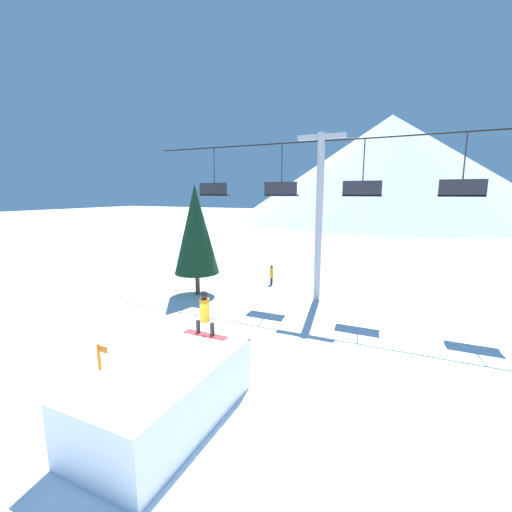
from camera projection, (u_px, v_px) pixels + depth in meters
name	position (u px, v px, depth m)	size (l,w,h in m)	color
ground_plane	(178.00, 399.00, 9.46)	(220.00, 220.00, 0.00)	white
mountain_ridge	(389.00, 168.00, 72.35)	(64.84, 64.84, 21.57)	silver
snow_ramp	(166.00, 393.00, 8.40)	(2.40, 4.54, 1.52)	white
snowboarder	(205.00, 313.00, 9.88)	(1.39, 0.28, 1.34)	#B22D2D
chairlift	(319.00, 200.00, 17.28)	(19.40, 0.44, 8.53)	#9E9EA3
pine_tree_near	(196.00, 229.00, 18.61)	(2.46, 2.46, 6.11)	#4C3823
trail_marker	(100.00, 363.00, 10.08)	(0.41, 0.10, 1.26)	orange
distant_skier	(272.00, 274.00, 21.26)	(0.24, 0.24, 1.23)	black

